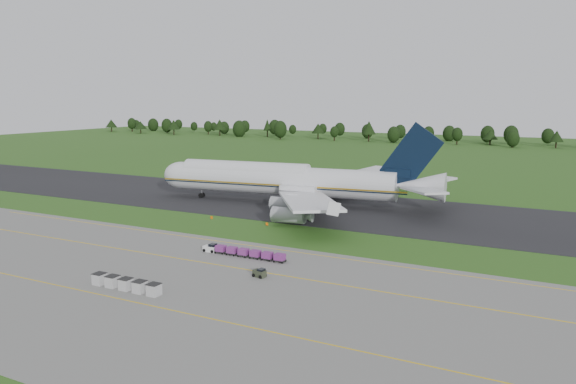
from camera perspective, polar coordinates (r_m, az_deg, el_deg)
The scene contains 10 objects.
ground at distance 107.80m, azimuth -2.53°, elevation -4.06°, with size 600.00×600.00×0.00m, color #295319.
apron at distance 81.28m, azimuth -14.70°, elevation -8.95°, with size 300.00×52.00×0.06m, color slate.
taxiway at distance 132.23m, azimuth 3.53°, elevation -1.49°, with size 300.00×40.00×0.08m, color black.
apron_markings at distance 86.31m, azimuth -11.56°, elevation -7.71°, with size 300.00×30.20×0.01m.
tree_line at distance 318.10m, azimuth 16.59°, elevation 5.72°, with size 528.66×23.28×11.84m.
aircraft at distance 134.89m, azimuth -0.12°, elevation 1.22°, with size 72.03×69.52×20.16m.
baggage_train at distance 91.35m, azimuth -4.68°, elevation -6.10°, with size 15.17×1.38×1.32m.
utility_cart at distance 81.19m, azimuth -2.92°, elevation -8.27°, with size 1.99×1.41×1.00m.
uld_row at distance 78.89m, azimuth -16.14°, elevation -8.96°, with size 11.20×1.60×1.58m.
edge_markers at distance 116.30m, azimuth -5.05°, elevation -2.93°, with size 13.97×0.30×0.60m.
Camera 1 is at (52.33, -90.74, 25.49)m, focal length 35.00 mm.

